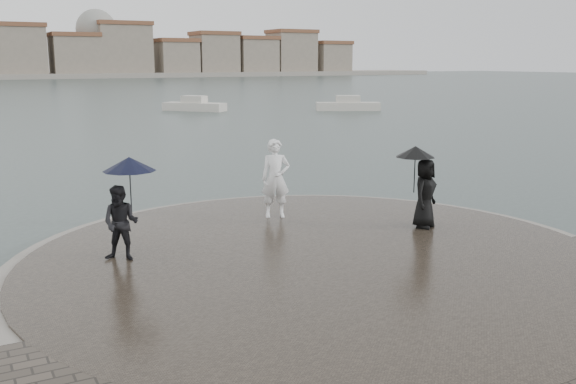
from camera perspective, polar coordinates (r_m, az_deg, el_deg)
ground at (r=10.60m, az=12.73°, el=-12.36°), size 400.00×400.00×0.00m
kerb_ring at (r=13.18m, az=2.70°, el=-6.51°), size 12.50×12.50×0.32m
quay_tip at (r=13.18m, az=2.70°, el=-6.42°), size 11.90×11.90×0.36m
statue at (r=16.10m, az=-1.11°, el=1.21°), size 0.84×0.69×1.98m
visitor_left at (r=13.03m, az=-14.40°, el=-1.00°), size 1.24×1.07×2.04m
visitor_right at (r=15.39m, az=11.87°, el=0.76°), size 1.19×0.98×1.95m
boats at (r=49.30m, az=-10.87°, el=6.88°), size 41.22×17.33×1.50m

